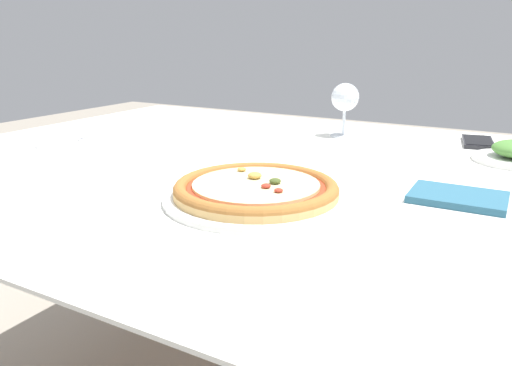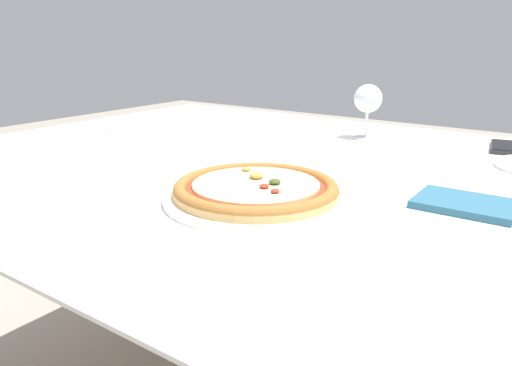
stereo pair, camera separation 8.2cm
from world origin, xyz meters
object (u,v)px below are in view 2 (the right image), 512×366
cell_phone (507,147)px  wine_glass_far_left (368,100)px  dining_table (252,192)px  fork (95,138)px  pizza_plate (256,191)px

cell_phone → wine_glass_far_left: bearing=-167.2°
dining_table → fork: (-0.47, -0.05, 0.08)m
wine_glass_far_left → fork: bearing=-144.3°
wine_glass_far_left → cell_phone: (0.33, 0.07, -0.09)m
wine_glass_far_left → pizza_plate: bearing=-84.2°
fork → cell_phone: cell_phone is taller
cell_phone → fork: bearing=-151.6°
fork → cell_phone: bearing=28.4°
dining_table → fork: bearing=-173.8°
dining_table → pizza_plate: (0.17, -0.22, 0.09)m
dining_table → fork: size_ratio=8.57×
dining_table → cell_phone: 0.62m
dining_table → fork: 0.48m
wine_glass_far_left → cell_phone: 0.35m
dining_table → pizza_plate: pizza_plate is taller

